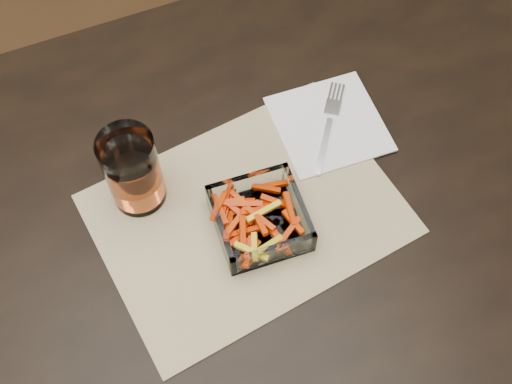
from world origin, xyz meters
TOP-DOWN VIEW (x-y plane):
  - dining_table at (0.00, 0.00)m, footprint 1.60×0.90m
  - placemat at (0.08, -0.02)m, footprint 0.49×0.38m
  - glass_bowl at (0.09, -0.04)m, footprint 0.14×0.14m
  - tumbler at (-0.06, 0.08)m, footprint 0.08×0.08m
  - napkin at (0.27, 0.08)m, footprint 0.18×0.18m
  - fork at (0.27, 0.08)m, footprint 0.12×0.16m

SIDE VIEW (x-z plane):
  - dining_table at x=0.00m, z-range 0.29..1.04m
  - placemat at x=0.08m, z-range 0.75..0.75m
  - napkin at x=0.27m, z-range 0.75..0.76m
  - fork at x=0.27m, z-range 0.76..0.76m
  - glass_bowl at x=0.09m, z-range 0.75..0.80m
  - tumbler at x=-0.06m, z-range 0.75..0.89m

